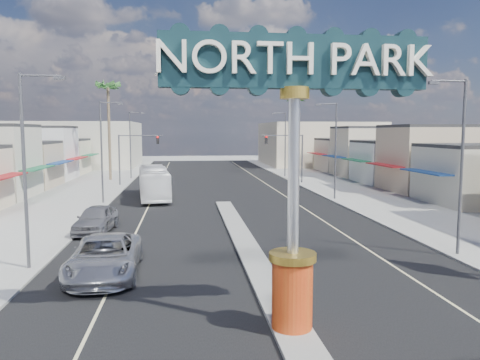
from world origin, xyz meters
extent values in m
plane|color=gray|center=(0.00, 30.00, 0.00)|extent=(160.00, 160.00, 0.00)
cube|color=black|center=(0.00, 30.00, 0.01)|extent=(20.00, 120.00, 0.01)
cube|color=gray|center=(0.00, 14.00, 0.08)|extent=(1.30, 30.00, 0.16)
cube|color=gray|center=(-14.00, 30.00, 0.06)|extent=(8.00, 120.00, 0.12)
cube|color=gray|center=(14.00, 30.00, 0.06)|extent=(8.00, 120.00, 0.12)
cube|color=beige|center=(-24.00, 43.00, 3.00)|extent=(12.00, 42.00, 6.00)
cube|color=#B7B29E|center=(24.00, 43.00, 3.00)|extent=(12.00, 42.00, 6.00)
cube|color=#B7B29E|center=(-22.00, 75.00, 4.00)|extent=(20.00, 20.00, 8.00)
cube|color=beige|center=(22.00, 75.00, 4.00)|extent=(20.00, 20.00, 8.00)
cylinder|color=red|center=(0.00, 2.00, 1.26)|extent=(1.30, 1.30, 2.20)
cylinder|color=gold|center=(0.00, 2.00, 2.49)|extent=(1.50, 1.50, 0.25)
cylinder|color=#B7B7BC|center=(0.00, 2.00, 5.01)|extent=(0.36, 0.36, 4.80)
cylinder|color=gold|center=(0.00, 2.00, 7.58)|extent=(0.90, 0.90, 0.35)
cube|color=black|center=(0.00, 2.00, 8.51)|extent=(8.20, 0.50, 1.60)
cylinder|color=#47474C|center=(-11.00, 44.00, 3.00)|extent=(0.18, 0.18, 6.00)
cylinder|color=#47474C|center=(-8.50, 44.00, 5.90)|extent=(5.00, 0.12, 0.12)
cube|color=black|center=(-6.50, 44.00, 5.40)|extent=(0.32, 0.32, 1.00)
sphere|color=red|center=(-6.50, 43.82, 5.72)|extent=(0.22, 0.22, 0.22)
cylinder|color=#47474C|center=(11.00, 44.00, 3.00)|extent=(0.18, 0.18, 6.00)
cylinder|color=#47474C|center=(8.50, 44.00, 5.90)|extent=(5.00, 0.12, 0.12)
cube|color=black|center=(6.50, 44.00, 5.40)|extent=(0.32, 0.32, 1.00)
sphere|color=red|center=(6.50, 43.82, 5.72)|extent=(0.22, 0.22, 0.22)
cylinder|color=#47474C|center=(-10.60, 10.00, 4.50)|extent=(0.16, 0.16, 9.00)
cylinder|color=#47474C|center=(-9.70, 10.00, 8.90)|extent=(1.80, 0.10, 0.10)
cube|color=#47474C|center=(-8.90, 10.00, 8.80)|extent=(0.50, 0.22, 0.15)
cylinder|color=#47474C|center=(-10.60, 30.00, 4.50)|extent=(0.16, 0.16, 9.00)
cylinder|color=#47474C|center=(-9.70, 30.00, 8.90)|extent=(1.80, 0.10, 0.10)
cube|color=#47474C|center=(-8.90, 30.00, 8.80)|extent=(0.50, 0.22, 0.15)
cylinder|color=#47474C|center=(-10.60, 52.00, 4.50)|extent=(0.16, 0.16, 9.00)
cylinder|color=#47474C|center=(-9.70, 52.00, 8.90)|extent=(1.80, 0.10, 0.10)
cube|color=#47474C|center=(-8.90, 52.00, 8.80)|extent=(0.50, 0.22, 0.15)
cylinder|color=#47474C|center=(10.60, 10.00, 4.50)|extent=(0.16, 0.16, 9.00)
cylinder|color=#47474C|center=(9.70, 10.00, 8.90)|extent=(1.80, 0.10, 0.10)
cube|color=#47474C|center=(8.90, 10.00, 8.80)|extent=(0.50, 0.22, 0.15)
cylinder|color=#47474C|center=(10.60, 30.00, 4.50)|extent=(0.16, 0.16, 9.00)
cylinder|color=#47474C|center=(9.70, 30.00, 8.90)|extent=(1.80, 0.10, 0.10)
cube|color=#47474C|center=(8.90, 30.00, 8.80)|extent=(0.50, 0.22, 0.15)
cylinder|color=#47474C|center=(10.60, 52.00, 4.50)|extent=(0.16, 0.16, 9.00)
cylinder|color=#47474C|center=(9.70, 52.00, 8.90)|extent=(1.80, 0.10, 0.10)
cube|color=#47474C|center=(8.90, 52.00, 8.80)|extent=(0.50, 0.22, 0.15)
cylinder|color=brown|center=(-13.00, 50.00, 6.00)|extent=(0.36, 0.36, 12.00)
cylinder|color=brown|center=(13.00, 56.00, 5.50)|extent=(0.36, 0.36, 11.00)
cylinder|color=brown|center=(15.00, 62.00, 6.50)|extent=(0.36, 0.36, 13.00)
imported|color=#B6B6BB|center=(-6.93, 8.68, 0.88)|extent=(3.08, 6.41, 1.76)
imported|color=slate|center=(-9.00, 18.02, 0.86)|extent=(2.51, 5.22, 1.72)
imported|color=white|center=(-6.32, 32.95, 1.53)|extent=(3.68, 11.16, 3.05)
camera|label=1|loc=(-3.35, -12.14, 6.43)|focal=35.00mm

